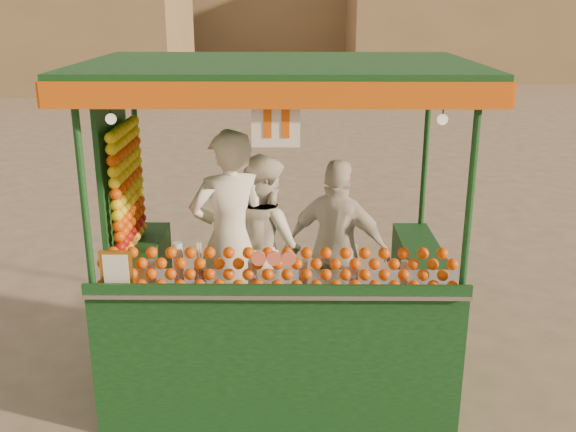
{
  "coord_description": "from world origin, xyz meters",
  "views": [
    {
      "loc": [
        0.14,
        -4.86,
        3.09
      ],
      "look_at": [
        0.09,
        0.16,
        1.44
      ],
      "focal_mm": 40.82,
      "sensor_mm": 36.0,
      "label": 1
    }
  ],
  "objects_px": {
    "vendor_middle": "(263,244)",
    "vendor_left": "(230,238)",
    "juice_cart": "(270,290)",
    "vendor_right": "(338,249)"
  },
  "relations": [
    {
      "from": "juice_cart",
      "to": "vendor_left",
      "type": "relative_size",
      "value": 1.6
    },
    {
      "from": "juice_cart",
      "to": "vendor_right",
      "type": "height_order",
      "value": "juice_cart"
    },
    {
      "from": "vendor_left",
      "to": "vendor_middle",
      "type": "xyz_separation_m",
      "value": [
        0.26,
        0.19,
        -0.13
      ]
    },
    {
      "from": "juice_cart",
      "to": "vendor_middle",
      "type": "bearing_deg",
      "value": 99.03
    },
    {
      "from": "vendor_left",
      "to": "juice_cart",
      "type": "bearing_deg",
      "value": 122.34
    },
    {
      "from": "juice_cart",
      "to": "vendor_middle",
      "type": "xyz_separation_m",
      "value": [
        -0.07,
        0.44,
        0.23
      ]
    },
    {
      "from": "vendor_middle",
      "to": "vendor_left",
      "type": "bearing_deg",
      "value": 90.01
    },
    {
      "from": "vendor_middle",
      "to": "vendor_right",
      "type": "xyz_separation_m",
      "value": [
        0.63,
        -0.07,
        -0.01
      ]
    },
    {
      "from": "vendor_left",
      "to": "vendor_middle",
      "type": "distance_m",
      "value": 0.35
    },
    {
      "from": "vendor_left",
      "to": "vendor_right",
      "type": "bearing_deg",
      "value": 166.75
    }
  ]
}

